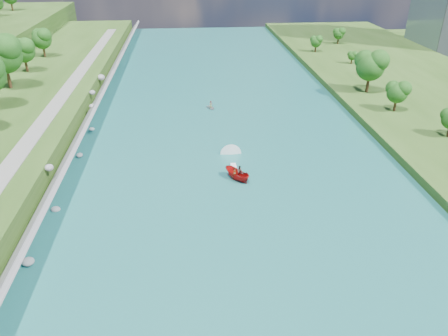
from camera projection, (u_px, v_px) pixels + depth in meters
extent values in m
plane|color=#2D5119|center=(243.00, 221.00, 56.84)|extent=(260.00, 260.00, 0.00)
cube|color=#1A6262|center=(228.00, 154.00, 74.45)|extent=(55.00, 240.00, 0.10)
cube|color=slate|center=(71.00, 151.00, 71.59)|extent=(3.54, 236.00, 4.05)
ellipsoid|color=gray|center=(28.00, 262.00, 48.93)|extent=(1.37, 1.35, 0.89)
ellipsoid|color=gray|center=(56.00, 209.00, 58.90)|extent=(1.29, 1.04, 0.82)
ellipsoid|color=gray|center=(49.00, 168.00, 63.28)|extent=(1.28, 1.28, 1.02)
ellipsoid|color=gray|center=(80.00, 155.00, 73.12)|extent=(1.04, 1.27, 0.68)
ellipsoid|color=gray|center=(92.00, 129.00, 82.33)|extent=(1.06, 1.05, 0.62)
ellipsoid|color=gray|center=(93.00, 106.00, 89.06)|extent=(1.41, 1.30, 0.89)
ellipsoid|color=gray|center=(92.00, 92.00, 94.41)|extent=(1.33, 1.47, 0.98)
ellipsoid|color=gray|center=(101.00, 77.00, 105.18)|extent=(1.90, 2.19, 1.38)
cube|color=gray|center=(27.00, 143.00, 70.25)|extent=(3.00, 200.00, 0.10)
ellipsoid|color=#194612|center=(4.00, 56.00, 93.02)|extent=(8.28, 8.28, 13.80)
ellipsoid|color=#194612|center=(24.00, 52.00, 105.82)|extent=(5.80, 5.80, 9.66)
ellipsoid|color=#194612|center=(42.00, 40.00, 119.39)|extent=(5.51, 5.51, 9.18)
ellipsoid|color=#194612|center=(397.00, 93.00, 87.31)|extent=(4.45, 4.45, 7.42)
ellipsoid|color=#194612|center=(370.00, 68.00, 97.42)|extent=(6.78, 6.78, 11.30)
ellipsoid|color=#194612|center=(372.00, 67.00, 110.72)|extent=(2.88, 2.88, 4.81)
ellipsoid|color=#194612|center=(352.00, 56.00, 121.83)|extent=(2.52, 2.52, 4.20)
ellipsoid|color=#194612|center=(316.00, 42.00, 134.22)|extent=(3.57, 3.57, 5.96)
ellipsoid|color=#194612|center=(339.00, 34.00, 144.67)|extent=(3.73, 3.73, 6.21)
imported|color=#AC0E0D|center=(237.00, 174.00, 66.10)|extent=(4.28, 4.73, 1.80)
imported|color=#66605B|center=(235.00, 174.00, 65.56)|extent=(0.75, 0.62, 1.75)
imported|color=#66605B|center=(240.00, 171.00, 66.45)|extent=(0.99, 0.89, 1.66)
cube|color=white|center=(235.00, 170.00, 69.14)|extent=(0.90, 5.00, 0.06)
imported|color=gray|center=(211.00, 107.00, 94.26)|extent=(2.70, 3.10, 0.54)
imported|color=#66605B|center=(211.00, 104.00, 93.93)|extent=(0.81, 0.66, 1.44)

